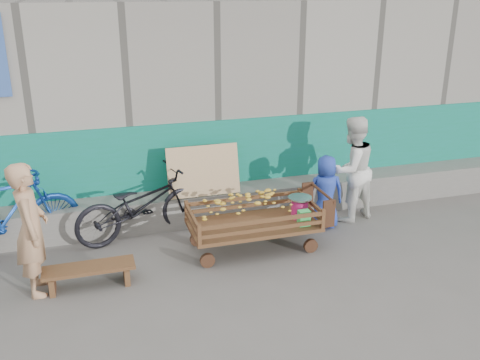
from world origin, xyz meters
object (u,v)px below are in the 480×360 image
object	(u,v)px
banana_cart	(251,213)
child	(325,192)
woman	(351,169)
bicycle_blue	(6,214)
bench	(89,272)
vendor_man	(31,229)
bicycle_dark	(141,205)

from	to	relation	value
banana_cart	child	size ratio (longest dim) A/B	1.70
woman	bicycle_blue	distance (m)	4.60
banana_cart	woman	distance (m)	1.75
bench	vendor_man	bearing A→B (deg)	172.89
banana_cart	child	xyz separation A→B (m)	(1.19, 0.36, 0.01)
bench	bicycle_blue	distance (m)	1.47
bench	vendor_man	world-z (taller)	vendor_man
bench	bicycle_blue	xyz separation A→B (m)	(-0.92, 1.09, 0.36)
bicycle_blue	vendor_man	bearing A→B (deg)	-176.17
banana_cart	bench	distance (m)	2.06
banana_cart	bench	size ratio (longest dim) A/B	1.76
woman	bicycle_blue	world-z (taller)	woman
bicycle_blue	banana_cart	bearing A→B (deg)	-120.93
woman	bench	bearing A→B (deg)	-2.69
banana_cart	bicycle_dark	size ratio (longest dim) A/B	0.99
bench	bicycle_blue	world-z (taller)	bicycle_blue
bench	woman	bearing A→B (deg)	13.08
banana_cart	vendor_man	xyz separation A→B (m)	(-2.55, -0.27, 0.24)
bicycle_blue	bicycle_dark	bearing A→B (deg)	-106.48
banana_cart	woman	xyz separation A→B (m)	(1.65, 0.52, 0.25)
child	bicycle_dark	world-z (taller)	child
banana_cart	vendor_man	world-z (taller)	vendor_man
vendor_man	child	distance (m)	3.80
bench	banana_cart	bearing A→B (deg)	9.42
woman	child	world-z (taller)	woman
vendor_man	bicycle_blue	world-z (taller)	vendor_man
bench	bicycle_blue	bearing A→B (deg)	130.29
child	bicycle_dark	bearing A→B (deg)	0.62
vendor_man	banana_cart	bearing A→B (deg)	-85.01
child	bicycle_blue	xyz separation A→B (m)	(-4.12, 0.40, 0.02)
vendor_man	child	world-z (taller)	vendor_man
vendor_man	child	bearing A→B (deg)	-81.51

